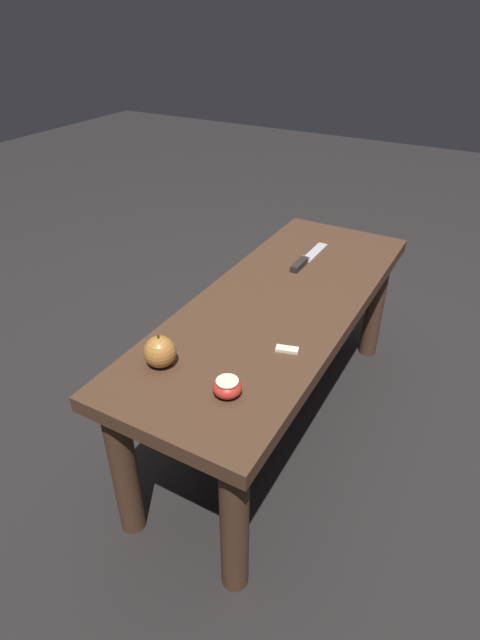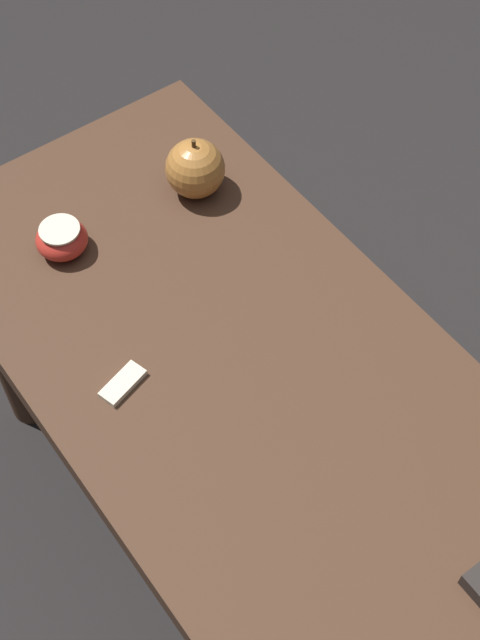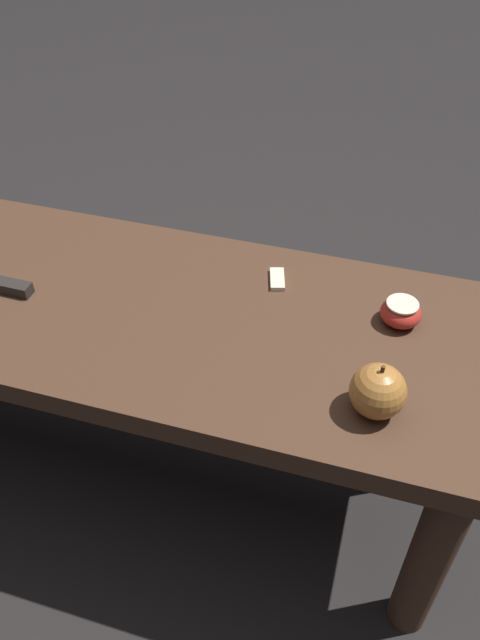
# 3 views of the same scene
# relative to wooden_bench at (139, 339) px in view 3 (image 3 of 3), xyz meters

# --- Properties ---
(ground_plane) EXTENTS (8.00, 8.00, 0.00)m
(ground_plane) POSITION_rel_wooden_bench_xyz_m (0.00, 0.00, -0.39)
(ground_plane) COLOR black
(wooden_bench) EXTENTS (1.19, 0.43, 0.47)m
(wooden_bench) POSITION_rel_wooden_bench_xyz_m (0.00, 0.00, 0.00)
(wooden_bench) COLOR #472D1E
(wooden_bench) RESTS_ON ground_plane
(apple_whole) EXTENTS (0.08, 0.08, 0.09)m
(apple_whole) POSITION_rel_wooden_bench_xyz_m (0.40, -0.11, 0.12)
(apple_whole) COLOR #B27233
(apple_whole) RESTS_ON wooden_bench
(apple_cut) EXTENTS (0.06, 0.06, 0.04)m
(apple_cut) POSITION_rel_wooden_bench_xyz_m (0.42, 0.08, 0.10)
(apple_cut) COLOR red
(apple_cut) RESTS_ON wooden_bench
(apple_slice_near_knife) EXTENTS (0.04, 0.06, 0.01)m
(apple_slice_near_knife) POSITION_rel_wooden_bench_xyz_m (0.21, 0.12, 0.09)
(apple_slice_near_knife) COLOR beige
(apple_slice_near_knife) RESTS_ON wooden_bench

